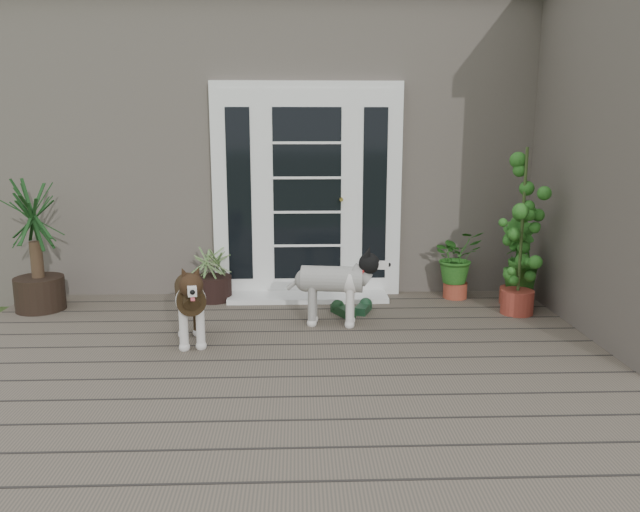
{
  "coord_description": "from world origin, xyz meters",
  "views": [
    {
      "loc": [
        -0.29,
        -3.68,
        1.83
      ],
      "look_at": [
        -0.1,
        1.75,
        0.7
      ],
      "focal_mm": 34.93,
      "sensor_mm": 36.0,
      "label": 1
    }
  ],
  "objects": [
    {
      "name": "deck",
      "position": [
        0.0,
        0.4,
        0.06
      ],
      "size": [
        6.2,
        4.6,
        0.12
      ],
      "primitive_type": "cube",
      "color": "#6B5B4C",
      "rests_on": "ground"
    },
    {
      "name": "house_main",
      "position": [
        0.0,
        4.65,
        1.55
      ],
      "size": [
        7.4,
        4.0,
        3.1
      ],
      "primitive_type": "cube",
      "color": "#665E54",
      "rests_on": "ground"
    },
    {
      "name": "roof_main",
      "position": [
        0.0,
        4.65,
        3.2
      ],
      "size": [
        7.6,
        4.2,
        0.2
      ],
      "primitive_type": "cube",
      "color": "#2D2826",
      "rests_on": "house_main"
    },
    {
      "name": "door_unit",
      "position": [
        -0.2,
        2.6,
        1.19
      ],
      "size": [
        1.9,
        0.14,
        2.15
      ],
      "primitive_type": "cube",
      "color": "white",
      "rests_on": "deck"
    },
    {
      "name": "door_step",
      "position": [
        -0.2,
        2.4,
        0.14
      ],
      "size": [
        1.6,
        0.4,
        0.05
      ],
      "primitive_type": "cube",
      "color": "white",
      "rests_on": "deck"
    },
    {
      "name": "brindle_dog",
      "position": [
        -1.16,
        1.13,
        0.42
      ],
      "size": [
        0.46,
        0.77,
        0.6
      ],
      "primitive_type": null,
      "rotation": [
        0.0,
        0.0,
        3.36
      ],
      "color": "#3A2815",
      "rests_on": "deck"
    },
    {
      "name": "white_dog",
      "position": [
        -0.0,
        1.57,
        0.42
      ],
      "size": [
        0.76,
        0.41,
        0.6
      ],
      "primitive_type": null,
      "rotation": [
        0.0,
        0.0,
        -1.72
      ],
      "color": "silver",
      "rests_on": "deck"
    },
    {
      "name": "spider_plant",
      "position": [
        -1.15,
        2.4,
        0.45
      ],
      "size": [
        0.69,
        0.69,
        0.66
      ],
      "primitive_type": null,
      "rotation": [
        0.0,
        0.0,
        -0.12
      ],
      "color": "#88AD6A",
      "rests_on": "deck"
    },
    {
      "name": "yucca",
      "position": [
        -2.75,
        2.12,
        0.75
      ],
      "size": [
        1.06,
        1.06,
        1.25
      ],
      "primitive_type": null,
      "rotation": [
        0.0,
        0.0,
        -0.27
      ],
      "color": "black",
      "rests_on": "deck"
    },
    {
      "name": "herb_a",
      "position": [
        1.3,
        2.4,
        0.43
      ],
      "size": [
        0.62,
        0.62,
        0.63
      ],
      "primitive_type": "imported",
      "rotation": [
        0.0,
        0.0,
        0.29
      ],
      "color": "#265518",
      "rests_on": "deck"
    },
    {
      "name": "herb_b",
      "position": [
        1.84,
        2.1,
        0.43
      ],
      "size": [
        0.58,
        0.58,
        0.62
      ],
      "primitive_type": "imported",
      "rotation": [
        0.0,
        0.0,
        2.37
      ],
      "color": "#295919",
      "rests_on": "deck"
    },
    {
      "name": "herb_c",
      "position": [
        1.84,
        2.17,
        0.36
      ],
      "size": [
        0.44,
        0.44,
        0.49
      ],
      "primitive_type": "imported",
      "rotation": [
        0.0,
        0.0,
        4.02
      ],
      "color": "#28621C",
      "rests_on": "deck"
    },
    {
      "name": "sapling",
      "position": [
        1.74,
        1.83,
        0.92
      ],
      "size": [
        0.53,
        0.53,
        1.59
      ],
      "primitive_type": null,
      "rotation": [
        0.0,
        0.0,
        -0.13
      ],
      "color": "#1C6221",
      "rests_on": "deck"
    },
    {
      "name": "clog_left",
      "position": [
        0.12,
        1.85,
        0.17
      ],
      "size": [
        0.28,
        0.36,
        0.1
      ],
      "primitive_type": null,
      "rotation": [
        0.0,
        0.0,
        0.47
      ],
      "color": "black",
      "rests_on": "deck"
    },
    {
      "name": "clog_right",
      "position": [
        0.31,
        1.93,
        0.17
      ],
      "size": [
        0.25,
        0.34,
        0.09
      ],
      "primitive_type": null,
      "rotation": [
        0.0,
        0.0,
        -0.36
      ],
      "color": "#15341E",
      "rests_on": "deck"
    }
  ]
}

